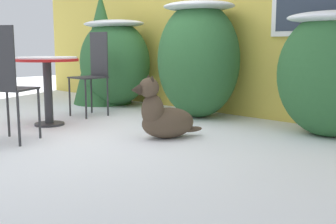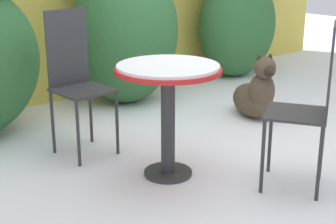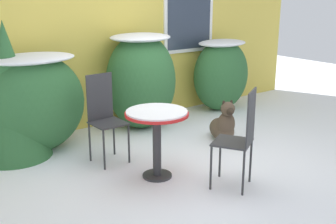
# 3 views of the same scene
# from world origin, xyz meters

# --- Properties ---
(ground_plane) EXTENTS (16.00, 16.00, 0.00)m
(ground_plane) POSITION_xyz_m (0.00, 0.00, 0.00)
(ground_plane) COLOR white
(house_wall) EXTENTS (8.00, 0.10, 3.39)m
(house_wall) POSITION_xyz_m (0.07, 2.20, 1.70)
(house_wall) COLOR #DBC14C
(house_wall) RESTS_ON ground_plane
(shrub_left) EXTENTS (1.30, 0.89, 1.29)m
(shrub_left) POSITION_xyz_m (-1.35, 1.64, 0.68)
(shrub_left) COLOR #2D6033
(shrub_left) RESTS_ON ground_plane
(shrub_middle) EXTENTS (1.09, 0.96, 1.45)m
(shrub_middle) POSITION_xyz_m (0.30, 1.69, 0.76)
(shrub_middle) COLOR #2D6033
(shrub_middle) RESTS_ON ground_plane
(shrub_right) EXTENTS (1.09, 0.75, 1.24)m
(shrub_right) POSITION_xyz_m (1.98, 1.73, 0.66)
(shrub_right) COLOR #2D6033
(shrub_right) RESTS_ON ground_plane
(evergreen_bush) EXTENTS (0.92, 0.92, 1.72)m
(evergreen_bush) POSITION_xyz_m (-1.66, 1.64, 0.86)
(evergreen_bush) COLOR #2D6033
(evergreen_bush) RESTS_ON ground_plane
(patio_table) EXTENTS (0.71, 0.71, 0.78)m
(patio_table) POSITION_xyz_m (-0.55, 0.06, 0.62)
(patio_table) COLOR #2D2D30
(patio_table) RESTS_ON ground_plane
(patio_chair_near_table) EXTENTS (0.40, 0.40, 1.08)m
(patio_chair_near_table) POSITION_xyz_m (-0.78, 0.85, 0.59)
(patio_chair_near_table) COLOR #2D2D30
(patio_chair_near_table) RESTS_ON ground_plane
(patio_chair_far_side) EXTENTS (0.53, 0.53, 1.08)m
(patio_chair_far_side) POSITION_xyz_m (0.01, -0.67, 0.59)
(patio_chair_far_side) COLOR #2D2D30
(patio_chair_far_side) RESTS_ON ground_plane
(dog) EXTENTS (0.50, 0.73, 0.62)m
(dog) POSITION_xyz_m (0.89, 0.49, 0.22)
(dog) COLOR #4C3D2D
(dog) RESTS_ON ground_plane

